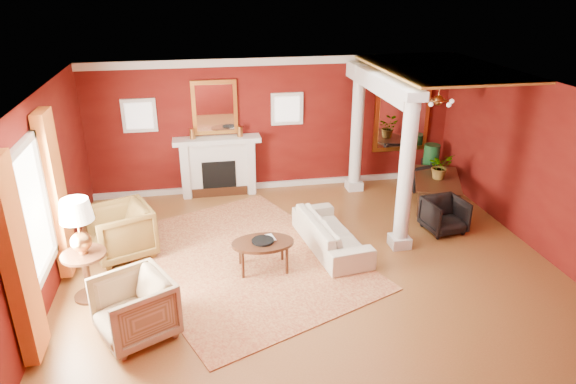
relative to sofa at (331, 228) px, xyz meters
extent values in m
plane|color=brown|center=(-0.48, -0.49, -0.39)|extent=(8.00, 8.00, 0.00)
cube|color=#5F130D|center=(-0.48, 3.01, 1.06)|extent=(8.00, 0.04, 2.90)
cube|color=#5F130D|center=(-0.48, -3.99, 1.06)|extent=(8.00, 0.04, 2.90)
cube|color=#5F130D|center=(-4.48, -0.49, 1.06)|extent=(0.04, 7.00, 2.90)
cube|color=#5F130D|center=(3.52, -0.49, 1.06)|extent=(0.04, 7.00, 2.90)
cube|color=white|center=(-0.48, -0.49, 2.51)|extent=(8.00, 7.00, 0.04)
cube|color=silver|center=(-1.78, 2.84, 0.21)|extent=(1.60, 0.34, 1.20)
cube|color=black|center=(-1.78, 2.66, 0.06)|extent=(0.72, 0.03, 0.70)
cube|color=black|center=(-1.78, 2.66, -0.29)|extent=(1.20, 0.05, 0.20)
cube|color=silver|center=(-1.78, 2.80, 0.85)|extent=(1.85, 0.42, 0.10)
cube|color=silver|center=(-2.48, 2.81, 0.21)|extent=(0.16, 0.40, 1.20)
cube|color=silver|center=(-1.08, 2.81, 0.21)|extent=(0.16, 0.40, 1.20)
cube|color=gold|center=(-1.78, 2.97, 1.51)|extent=(0.95, 0.06, 1.15)
cube|color=white|center=(-1.78, 2.93, 1.51)|extent=(0.78, 0.02, 0.98)
cube|color=silver|center=(-3.33, 2.98, 1.41)|extent=(0.70, 0.06, 0.70)
cube|color=white|center=(-3.33, 2.94, 1.41)|extent=(0.54, 0.02, 0.54)
cube|color=silver|center=(-0.23, 2.98, 1.41)|extent=(0.70, 0.06, 0.70)
cube|color=white|center=(-0.23, 2.94, 1.41)|extent=(0.54, 0.02, 0.54)
cube|color=white|center=(-4.47, -1.09, 1.16)|extent=(0.03, 1.30, 1.70)
cube|color=silver|center=(-4.43, -1.79, 1.16)|extent=(0.08, 0.10, 1.90)
cube|color=silver|center=(-4.43, -0.39, 1.16)|extent=(0.08, 0.10, 1.90)
cube|color=#B7591F|center=(-4.36, -2.09, 1.01)|extent=(0.18, 0.55, 2.60)
cube|color=#B7591F|center=(-4.36, -0.09, 1.01)|extent=(0.18, 0.55, 2.60)
cube|color=silver|center=(1.22, -0.19, -0.29)|extent=(0.34, 0.34, 0.20)
cylinder|color=silver|center=(1.22, -0.19, 1.06)|extent=(0.26, 0.26, 2.50)
cube|color=silver|center=(1.22, -0.19, 2.33)|extent=(0.36, 0.36, 0.16)
cube|color=silver|center=(1.22, 2.51, -0.29)|extent=(0.34, 0.34, 0.20)
cylinder|color=silver|center=(1.22, 2.51, 1.06)|extent=(0.26, 0.26, 2.50)
cube|color=silver|center=(1.22, 2.51, 2.33)|extent=(0.36, 0.36, 0.16)
cube|color=silver|center=(1.22, 1.41, 2.23)|extent=(0.30, 3.20, 0.32)
cube|color=gold|center=(2.37, 1.26, 2.48)|extent=(2.30, 3.40, 0.04)
cube|color=gold|center=(2.42, 2.97, 1.16)|extent=(1.30, 0.06, 1.70)
cube|color=white|center=(2.42, 2.93, 1.16)|extent=(1.10, 0.02, 1.50)
cylinder|color=#B07237|center=(2.42, 1.31, 2.19)|extent=(0.02, 0.02, 0.65)
sphere|color=#B07237|center=(2.42, 1.31, 1.86)|extent=(0.20, 0.20, 0.20)
sphere|color=white|center=(2.70, 1.31, 1.83)|extent=(0.09, 0.09, 0.09)
sphere|color=white|center=(2.50, 1.58, 1.83)|extent=(0.09, 0.09, 0.09)
sphere|color=white|center=(2.19, 1.47, 1.83)|extent=(0.09, 0.09, 0.09)
sphere|color=white|center=(2.19, 1.15, 1.83)|extent=(0.09, 0.09, 0.09)
sphere|color=white|center=(2.50, 1.04, 1.83)|extent=(0.09, 0.09, 0.09)
cube|color=silver|center=(-0.48, 2.97, 2.43)|extent=(8.00, 0.08, 0.16)
cube|color=silver|center=(-0.48, 2.97, -0.33)|extent=(8.00, 0.08, 0.12)
cube|color=maroon|center=(-1.59, -0.12, -0.38)|extent=(4.69, 5.27, 0.02)
imported|color=beige|center=(0.00, 0.00, 0.00)|extent=(0.84, 2.05, 0.78)
imported|color=black|center=(-3.58, 0.40, 0.11)|extent=(1.19, 1.22, 0.99)
imported|color=tan|center=(-3.18, -1.86, 0.08)|extent=(1.18, 1.20, 0.94)
cylinder|color=black|center=(-1.28, -0.51, 0.10)|extent=(1.01, 1.01, 0.05)
cylinder|color=black|center=(-1.63, -0.73, -0.16)|extent=(0.05, 0.05, 0.46)
cylinder|color=black|center=(-0.92, -0.73, -0.16)|extent=(0.05, 0.05, 0.46)
cylinder|color=black|center=(-1.63, -0.29, -0.16)|extent=(0.05, 0.05, 0.46)
cylinder|color=black|center=(-0.92, -0.29, -0.16)|extent=(0.05, 0.05, 0.46)
imported|color=black|center=(-1.26, -0.44, 0.25)|extent=(0.18, 0.05, 0.25)
cylinder|color=black|center=(-3.95, -0.81, -0.37)|extent=(0.47, 0.47, 0.04)
cylinder|color=black|center=(-3.95, -0.81, -0.03)|extent=(0.10, 0.10, 0.73)
cylinder|color=black|center=(-3.95, -0.81, 0.34)|extent=(0.64, 0.64, 0.04)
sphere|color=#B07237|center=(-3.95, -0.81, 0.55)|extent=(0.30, 0.30, 0.30)
cylinder|color=#B07237|center=(-3.95, -0.81, 0.76)|extent=(0.03, 0.03, 0.32)
cone|color=white|center=(-3.95, -0.81, 1.05)|extent=(0.47, 0.47, 0.32)
imported|color=black|center=(2.69, 1.42, 0.06)|extent=(1.13, 1.70, 0.90)
imported|color=black|center=(2.25, 0.23, -0.03)|extent=(0.77, 0.74, 0.71)
imported|color=black|center=(2.65, 2.33, -0.06)|extent=(0.74, 0.71, 0.66)
sphere|color=#15431E|center=(3.02, 2.51, -0.20)|extent=(0.40, 0.40, 0.40)
cylinder|color=#15431E|center=(3.02, 2.51, 0.08)|extent=(0.36, 0.36, 0.94)
imported|color=#26591E|center=(2.69, 1.45, 0.72)|extent=(0.59, 0.63, 0.42)
camera|label=1|loc=(-2.22, -7.74, 4.09)|focal=32.00mm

